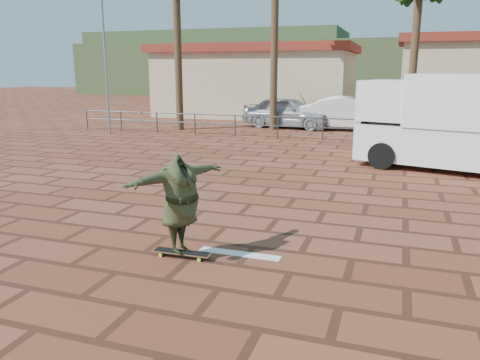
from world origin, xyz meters
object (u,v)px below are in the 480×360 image
at_px(car_silver, 288,112).
at_px(car_white, 351,113).
at_px(skateboarder, 180,204).
at_px(campervan, 458,120).
at_px(longboard, 182,253).

xyz_separation_m(car_silver, car_white, (3.21, 0.05, 0.02)).
relative_size(skateboarder, car_white, 0.39).
bearing_deg(campervan, car_silver, 144.02).
bearing_deg(skateboarder, car_white, 19.63).
bearing_deg(longboard, car_silver, 95.47).
distance_m(skateboarder, campervan, 10.15).
bearing_deg(longboard, car_white, 85.08).
height_order(skateboarder, car_white, skateboarder).
height_order(campervan, car_white, campervan).
bearing_deg(campervan, car_white, 128.95).
distance_m(longboard, skateboarder, 0.83).
bearing_deg(car_white, car_silver, 88.27).
relative_size(skateboarder, car_silver, 0.42).
xyz_separation_m(campervan, car_silver, (-7.19, 8.76, -0.70)).
bearing_deg(car_silver, longboard, -163.48).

